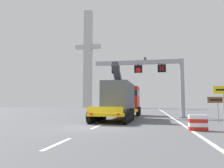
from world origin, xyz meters
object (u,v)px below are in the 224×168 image
exit_sign_yellow (223,95)px  bridge_pylon_distant (88,57)px  crash_barrier_striped (198,123)px  overhead_lane_gantry (151,71)px  tourist_info_sign_brown (218,103)px  heavy_haul_truck_yellow (123,99)px

exit_sign_yellow → bridge_pylon_distant: bridge_pylon_distant is taller
exit_sign_yellow → crash_barrier_striped: 4.66m
overhead_lane_gantry → exit_sign_yellow: bearing=-55.6°
exit_sign_yellow → tourist_info_sign_brown: exit_sign_yellow is taller
overhead_lane_gantry → heavy_haul_truck_yellow: size_ratio=0.72×
exit_sign_yellow → crash_barrier_striped: size_ratio=2.79×
tourist_info_sign_brown → crash_barrier_striped: bearing=-116.4°
tourist_info_sign_brown → crash_barrier_striped: (-2.72, -5.49, -1.15)m
crash_barrier_striped → bridge_pylon_distant: size_ratio=0.03×
overhead_lane_gantry → heavy_haul_truck_yellow: 4.45m
heavy_haul_truck_yellow → crash_barrier_striped: heavy_haul_truck_yellow is taller
exit_sign_yellow → bridge_pylon_distant: size_ratio=0.08×
overhead_lane_gantry → crash_barrier_striped: size_ratio=10.01×
heavy_haul_truck_yellow → tourist_info_sign_brown: bearing=-28.8°
tourist_info_sign_brown → exit_sign_yellow: bearing=-94.7°
tourist_info_sign_brown → bridge_pylon_distant: 62.02m
overhead_lane_gantry → tourist_info_sign_brown: bearing=-46.0°
crash_barrier_striped → bridge_pylon_distant: (-24.15, 58.99, 17.33)m
heavy_haul_truck_yellow → exit_sign_yellow: size_ratio=5.01×
overhead_lane_gantry → exit_sign_yellow: overhead_lane_gantry is taller
exit_sign_yellow → overhead_lane_gantry: bearing=124.4°
overhead_lane_gantry → crash_barrier_striped: (2.50, -10.91, -4.65)m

